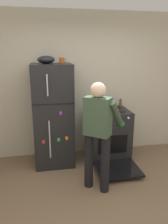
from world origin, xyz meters
name	(u,v)px	position (x,y,z in m)	size (l,w,h in m)	color
ground	(105,218)	(0.00, 0.00, 0.00)	(8.00, 8.00, 0.00)	brown
kitchen_wall_back	(79,86)	(0.00, 1.95, 1.35)	(6.00, 0.10, 2.70)	beige
refrigerator	(53,115)	(-0.52, 1.57, 0.90)	(0.68, 0.72, 1.79)	black
stove_range	(108,135)	(0.49, 1.55, 0.46)	(0.76, 1.24, 0.94)	black
person_cook	(98,128)	(0.07, 0.64, 0.95)	(0.67, 0.71, 1.60)	black
red_pot	(101,108)	(0.33, 1.52, 1.00)	(0.36, 0.26, 0.11)	#236638
coffee_mug	(62,60)	(-0.34, 1.62, 1.84)	(0.11, 0.08, 0.10)	#B24C1E
pepper_mill	(121,103)	(0.79, 1.77, 1.02)	(0.05, 0.05, 0.15)	brown
mixing_bowl	(46,60)	(-0.60, 1.57, 1.86)	(0.29, 0.29, 0.13)	black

